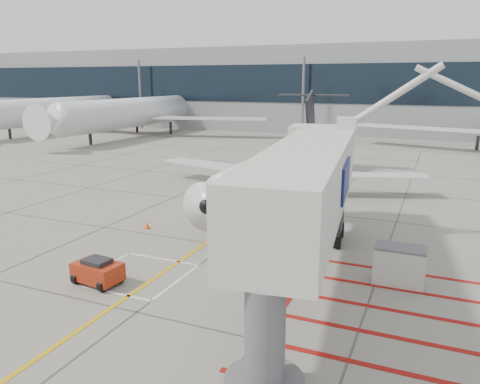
% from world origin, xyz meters
% --- Properties ---
extents(ground_plane, '(260.00, 260.00, 0.00)m').
position_xyz_m(ground_plane, '(0.00, 0.00, 0.00)').
color(ground_plane, gray).
rests_on(ground_plane, ground).
extents(regional_jet, '(23.60, 29.25, 7.45)m').
position_xyz_m(regional_jet, '(-1.10, 13.41, 3.72)').
color(regional_jet, white).
rests_on(regional_jet, ground_plane).
extents(jet_bridge, '(11.79, 20.98, 8.00)m').
position_xyz_m(jet_bridge, '(5.20, 0.52, 4.00)').
color(jet_bridge, silver).
rests_on(jet_bridge, ground_plane).
extents(pushback_tug, '(2.17, 1.48, 1.19)m').
position_xyz_m(pushback_tug, '(-3.06, -2.48, 0.60)').
color(pushback_tug, '#A82910').
rests_on(pushback_tug, ground_plane).
extents(baggage_cart, '(2.35, 1.91, 1.28)m').
position_xyz_m(baggage_cart, '(2.63, 6.93, 0.64)').
color(baggage_cart, slate).
rests_on(baggage_cart, ground_plane).
extents(ground_power_unit, '(2.11, 1.23, 1.67)m').
position_xyz_m(ground_power_unit, '(8.92, 2.68, 0.83)').
color(ground_power_unit, beige).
rests_on(ground_power_unit, ground_plane).
extents(cone_nose, '(0.31, 0.31, 0.43)m').
position_xyz_m(cone_nose, '(-5.48, 4.80, 0.22)').
color(cone_nose, '#FF4A0D').
rests_on(cone_nose, ground_plane).
extents(cone_side, '(0.31, 0.31, 0.44)m').
position_xyz_m(cone_side, '(2.20, 5.31, 0.22)').
color(cone_side, '#E95E0C').
rests_on(cone_side, ground_plane).
extents(terminal_building, '(180.00, 28.00, 14.00)m').
position_xyz_m(terminal_building, '(10.00, 70.00, 7.00)').
color(terminal_building, gray).
rests_on(terminal_building, ground_plane).
extents(terminal_glass_band, '(180.00, 0.10, 6.00)m').
position_xyz_m(terminal_glass_band, '(10.00, 55.95, 8.00)').
color(terminal_glass_band, black).
rests_on(terminal_glass_band, ground_plane).
extents(bg_aircraft_a, '(38.28, 42.53, 12.76)m').
position_xyz_m(bg_aircraft_a, '(-49.06, 46.00, 6.38)').
color(bg_aircraft_a, silver).
rests_on(bg_aircraft_a, ground_plane).
extents(bg_aircraft_b, '(39.45, 43.84, 13.15)m').
position_xyz_m(bg_aircraft_b, '(-33.63, 46.00, 6.58)').
color(bg_aircraft_b, silver).
rests_on(bg_aircraft_b, ground_plane).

